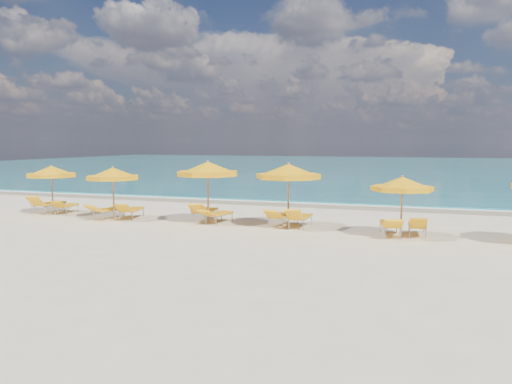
% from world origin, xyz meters
% --- Properties ---
extents(ground_plane, '(120.00, 120.00, 0.00)m').
position_xyz_m(ground_plane, '(0.00, 0.00, 0.00)').
color(ground_plane, beige).
extents(ocean, '(120.00, 80.00, 0.30)m').
position_xyz_m(ocean, '(0.00, 48.00, 0.00)').
color(ocean, '#16747B').
rests_on(ocean, ground).
extents(wet_sand_band, '(120.00, 2.60, 0.01)m').
position_xyz_m(wet_sand_band, '(0.00, 7.40, 0.00)').
color(wet_sand_band, tan).
rests_on(wet_sand_band, ground).
extents(foam_line, '(120.00, 1.20, 0.03)m').
position_xyz_m(foam_line, '(0.00, 8.20, 0.00)').
color(foam_line, white).
rests_on(foam_line, ground).
extents(whitecap_near, '(14.00, 0.36, 0.05)m').
position_xyz_m(whitecap_near, '(-6.00, 17.00, 0.00)').
color(whitecap_near, white).
rests_on(whitecap_near, ground).
extents(whitecap_far, '(18.00, 0.30, 0.05)m').
position_xyz_m(whitecap_far, '(8.00, 24.00, 0.00)').
color(whitecap_far, white).
rests_on(whitecap_far, ground).
extents(umbrella_1, '(2.78, 2.78, 2.24)m').
position_xyz_m(umbrella_1, '(-9.43, 0.42, 1.91)').
color(umbrella_1, '#9F774F').
rests_on(umbrella_1, ground).
extents(umbrella_2, '(2.54, 2.54, 2.25)m').
position_xyz_m(umbrella_2, '(-5.79, -0.14, 1.92)').
color(umbrella_2, '#9F774F').
rests_on(umbrella_2, ground).
extents(umbrella_3, '(2.69, 2.69, 2.55)m').
position_xyz_m(umbrella_3, '(-1.65, 0.34, 2.17)').
color(umbrella_3, '#9F774F').
rests_on(umbrella_3, ground).
extents(umbrella_4, '(2.78, 2.78, 2.50)m').
position_xyz_m(umbrella_4, '(1.70, 0.32, 2.13)').
color(umbrella_4, '#9F774F').
rests_on(umbrella_4, ground).
extents(umbrella_5, '(2.47, 2.47, 2.14)m').
position_xyz_m(umbrella_5, '(5.89, -0.35, 1.83)').
color(umbrella_5, '#9F774F').
rests_on(umbrella_5, ground).
extents(lounger_1_left, '(0.76, 2.01, 0.92)m').
position_xyz_m(lounger_1_left, '(-9.83, 0.64, 0.25)').
color(lounger_1_left, '#A5A8AD').
rests_on(lounger_1_left, ground).
extents(lounger_1_right, '(0.84, 1.71, 0.68)m').
position_xyz_m(lounger_1_right, '(-9.01, 0.85, 0.20)').
color(lounger_1_right, '#A5A8AD').
rests_on(lounger_1_right, ground).
extents(lounger_2_left, '(0.92, 1.98, 0.72)m').
position_xyz_m(lounger_2_left, '(-6.21, 0.07, 0.22)').
color(lounger_2_left, '#A5A8AD').
rests_on(lounger_2_left, ground).
extents(lounger_2_right, '(0.89, 1.90, 0.78)m').
position_xyz_m(lounger_2_right, '(-5.25, 0.35, 0.22)').
color(lounger_2_right, '#A5A8AD').
rests_on(lounger_2_right, ground).
extents(lounger_3_left, '(0.80, 2.01, 0.87)m').
position_xyz_m(lounger_3_left, '(-2.04, 0.89, 0.24)').
color(lounger_3_left, '#A5A8AD').
rests_on(lounger_3_left, ground).
extents(lounger_3_right, '(0.94, 1.90, 0.68)m').
position_xyz_m(lounger_3_right, '(-1.29, 0.53, 0.21)').
color(lounger_3_right, '#A5A8AD').
rests_on(lounger_3_right, ground).
extents(lounger_4_left, '(0.87, 1.95, 0.78)m').
position_xyz_m(lounger_4_left, '(1.33, 0.70, 0.23)').
color(lounger_4_left, '#A5A8AD').
rests_on(lounger_4_left, ground).
extents(lounger_4_right, '(0.69, 1.87, 0.85)m').
position_xyz_m(lounger_4_right, '(2.11, 0.55, 0.23)').
color(lounger_4_right, '#A5A8AD').
rests_on(lounger_4_right, ground).
extents(lounger_5_left, '(0.95, 2.06, 0.78)m').
position_xyz_m(lounger_5_left, '(5.52, -0.14, 0.24)').
color(lounger_5_left, '#A5A8AD').
rests_on(lounger_5_left, ground).
extents(lounger_5_right, '(0.67, 1.75, 0.78)m').
position_xyz_m(lounger_5_right, '(6.41, 0.21, 0.21)').
color(lounger_5_right, '#A5A8AD').
rests_on(lounger_5_right, ground).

